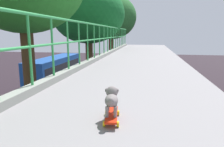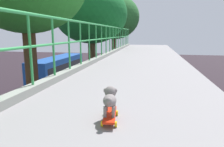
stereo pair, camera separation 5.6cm
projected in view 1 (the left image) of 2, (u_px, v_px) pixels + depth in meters
name	position (u px, v px, depth m)	size (l,w,h in m)	color
city_bus	(55.00, 69.00, 24.58)	(2.59, 10.44, 3.22)	navy
roadside_tree_far	(88.00, 15.00, 13.34)	(4.70, 4.70, 9.09)	#4D3D25
roadside_tree_farthest	(111.00, 18.00, 23.07)	(5.63, 5.63, 10.23)	brown
toy_skateboard	(112.00, 115.00, 2.39)	(0.22, 0.51, 0.09)	red
small_dog	(112.00, 98.00, 2.37)	(0.19, 0.37, 0.30)	slate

